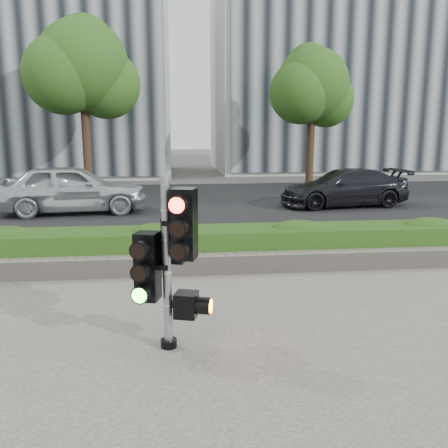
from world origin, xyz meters
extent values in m
plane|color=#51514C|center=(0.00, 0.00, 0.00)|extent=(120.00, 120.00, 0.00)
cube|color=#9E9389|center=(0.00, -2.50, 0.01)|extent=(16.00, 11.00, 0.03)
cube|color=black|center=(0.00, 10.00, 0.01)|extent=(60.00, 13.00, 0.02)
cube|color=gray|center=(0.00, 3.15, 0.06)|extent=(60.00, 0.25, 0.12)
cube|color=gray|center=(0.00, 1.90, 0.20)|extent=(12.00, 0.32, 0.34)
cube|color=#4D7724|center=(0.00, 2.55, 0.37)|extent=(12.00, 1.00, 0.68)
cube|color=#B7B7B2|center=(-9.00, 23.00, 7.50)|extent=(16.00, 9.00, 15.00)
cube|color=#B7B7B2|center=(11.00, 25.00, 6.00)|extent=(18.00, 10.00, 12.00)
cylinder|color=black|center=(-4.50, 14.50, 2.02)|extent=(0.36, 0.36, 4.03)
sphere|color=#1B4E16|center=(-4.50, 14.50, 5.18)|extent=(3.74, 3.74, 3.74)
sphere|color=#1B4E16|center=(-3.64, 14.86, 4.46)|extent=(2.88, 2.88, 2.88)
sphere|color=#1B4E16|center=(-5.22, 14.07, 4.75)|extent=(3.17, 3.17, 3.17)
sphere|color=#1B4E16|center=(-4.50, 15.22, 6.05)|extent=(2.59, 2.59, 2.59)
cylinder|color=black|center=(5.50, 15.50, 1.79)|extent=(0.36, 0.36, 3.58)
sphere|color=#1B4E16|center=(5.50, 15.50, 4.61)|extent=(3.33, 3.33, 3.33)
sphere|color=#1B4E16|center=(6.27, 15.82, 3.97)|extent=(2.56, 2.56, 2.56)
sphere|color=#1B4E16|center=(4.86, 15.12, 4.22)|extent=(2.82, 2.82, 2.82)
sphere|color=#1B4E16|center=(5.50, 16.14, 5.38)|extent=(2.30, 2.30, 2.30)
cylinder|color=black|center=(-1.01, -1.01, 0.08)|extent=(0.19, 0.19, 0.10)
cylinder|color=gray|center=(-1.01, -1.01, 1.03)|extent=(0.10, 0.10, 1.99)
cylinder|color=gray|center=(-1.01, -1.01, 2.05)|extent=(0.13, 0.13, 0.05)
cube|color=#FF1107|center=(-0.80, -1.11, 1.54)|extent=(0.31, 0.31, 0.80)
cube|color=#14E51E|center=(-1.23, -0.98, 1.02)|extent=(0.31, 0.31, 0.80)
cube|color=black|center=(-0.92, -0.81, 1.29)|extent=(0.31, 0.31, 0.54)
cube|color=orange|center=(-0.80, -1.05, 0.56)|extent=(0.31, 0.31, 0.29)
imported|color=silver|center=(-4.03, 8.73, 0.79)|extent=(4.66, 2.25, 1.53)
imported|color=black|center=(4.86, 9.18, 0.65)|extent=(4.53, 2.26, 1.26)
camera|label=1|loc=(-0.92, -6.29, 2.56)|focal=38.00mm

